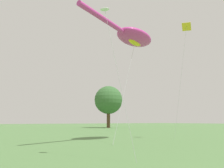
% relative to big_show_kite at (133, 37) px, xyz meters
% --- Properties ---
extents(big_show_kite, '(11.00, 5.83, 11.25)m').
position_rel_big_show_kite_xyz_m(big_show_kite, '(0.00, 0.00, 0.00)').
color(big_show_kite, '#CC3899').
rests_on(big_show_kite, ground).
extents(small_kite_streamer_purple, '(0.85, 2.26, 8.21)m').
position_rel_big_show_kite_xyz_m(small_kite_streamer_purple, '(-7.60, -6.95, -2.82)').
color(small_kite_streamer_purple, white).
rests_on(small_kite_streamer_purple, ground).
extents(small_kite_stunt_black, '(2.16, 1.77, 12.77)m').
position_rel_big_show_kite_xyz_m(small_kite_stunt_black, '(5.80, -2.27, 1.27)').
color(small_kite_stunt_black, yellow).
rests_on(small_kite_stunt_black, ground).
extents(tree_pine_center, '(7.92, 7.92, 11.74)m').
position_rel_big_show_kite_xyz_m(tree_pine_center, '(18.20, 34.13, -2.86)').
color(tree_pine_center, '#513823').
rests_on(tree_pine_center, ground).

